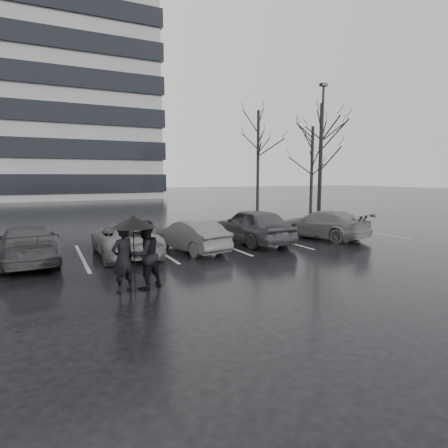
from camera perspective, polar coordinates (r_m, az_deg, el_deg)
ground at (r=13.35m, az=2.21°, el=-5.16°), size 160.00×160.00×0.00m
car_main at (r=16.16m, az=4.30°, el=-0.24°), size 2.05×4.56×1.52m
car_west_a at (r=14.46m, az=-5.02°, el=-1.78°), size 1.99×3.84×1.21m
car_west_b at (r=14.10m, az=-14.87°, el=-2.27°), size 1.99×4.29×1.19m
car_west_c at (r=13.97m, az=-27.77°, el=-2.79°), size 2.10×4.50×1.27m
car_east at (r=18.04m, az=14.69°, el=-0.04°), size 2.97×4.79×1.29m
pedestrian_left at (r=9.64m, az=-15.14°, el=-5.16°), size 0.72×0.61×1.69m
pedestrian_right at (r=9.83m, az=-11.89°, el=-4.60°), size 1.05×0.96×1.76m
umbrella at (r=9.57m, az=-13.68°, el=0.33°), size 1.14×1.14×1.93m
lamp_post at (r=23.42m, az=14.59°, el=9.28°), size 0.45×0.45×8.25m
stall_stripes at (r=15.25m, az=-4.90°, el=-3.60°), size 19.72×5.00×0.00m
tree_east at (r=28.15m, az=14.46°, el=9.37°), size 0.26×0.26×8.00m
tree_ne at (r=32.81m, az=13.23°, el=8.21°), size 0.26×0.26×7.00m
tree_north at (r=33.28m, az=5.20°, el=9.65°), size 0.26×0.26×8.50m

